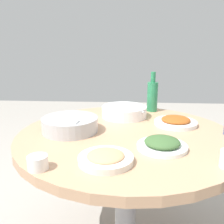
# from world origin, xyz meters

# --- Properties ---
(round_dining_table) EXTENTS (1.14, 1.14, 0.75)m
(round_dining_table) POSITION_xyz_m (0.00, 0.00, 0.65)
(round_dining_table) COLOR #99999E
(round_dining_table) RESTS_ON ground
(rice_bowl) EXTENTS (0.30, 0.30, 0.08)m
(rice_bowl) POSITION_xyz_m (0.30, -0.00, 0.79)
(rice_bowl) COLOR #B2B5BA
(rice_bowl) RESTS_ON round_dining_table
(soup_bowl) EXTENTS (0.29, 0.29, 0.07)m
(soup_bowl) POSITION_xyz_m (0.02, -0.30, 0.79)
(soup_bowl) COLOR white
(soup_bowl) RESTS_ON round_dining_table
(dish_greens) EXTENTS (0.22, 0.22, 0.05)m
(dish_greens) POSITION_xyz_m (-0.16, 0.20, 0.78)
(dish_greens) COLOR white
(dish_greens) RESTS_ON round_dining_table
(dish_shrimp) EXTENTS (0.22, 0.22, 0.04)m
(dish_shrimp) POSITION_xyz_m (0.08, 0.35, 0.77)
(dish_shrimp) COLOR silver
(dish_shrimp) RESTS_ON round_dining_table
(dish_stirfry) EXTENTS (0.24, 0.24, 0.05)m
(dish_stirfry) POSITION_xyz_m (-0.28, -0.15, 0.77)
(dish_stirfry) COLOR silver
(dish_stirfry) RESTS_ON round_dining_table
(green_bottle) EXTENTS (0.07, 0.07, 0.27)m
(green_bottle) POSITION_xyz_m (-0.17, -0.45, 0.86)
(green_bottle) COLOR #297B4D
(green_bottle) RESTS_ON round_dining_table
(tea_cup_far) EXTENTS (0.08, 0.08, 0.05)m
(tea_cup_far) POSITION_xyz_m (0.33, 0.42, 0.78)
(tea_cup_far) COLOR white
(tea_cup_far) RESTS_ON round_dining_table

